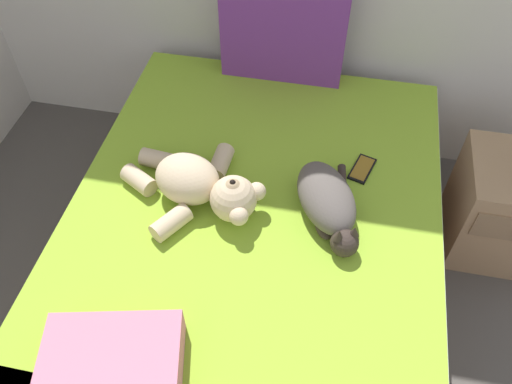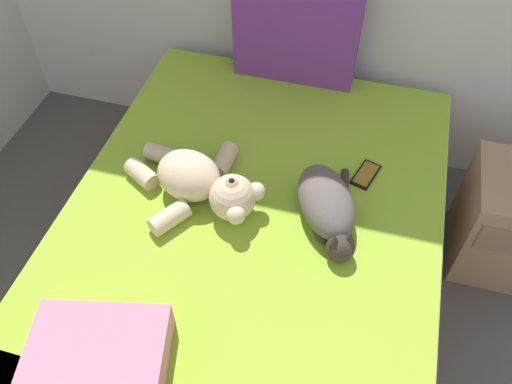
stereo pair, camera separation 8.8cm
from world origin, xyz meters
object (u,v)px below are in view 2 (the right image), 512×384
object	(u,v)px
cell_phone	(366,174)
nightstand	(512,222)
cat	(327,206)
patterned_cushion	(297,28)
throw_pillow	(99,353)
teddy_bear	(201,183)
bed	(249,264)

from	to	relation	value
cell_phone	nightstand	bearing A→B (deg)	14.45
cat	nightstand	bearing A→B (deg)	28.43
cat	cell_phone	xyz separation A→B (m)	(0.12, 0.25, -0.07)
patterned_cushion	throw_pillow	xyz separation A→B (m)	(-0.25, -1.52, -0.20)
teddy_bear	cell_phone	bearing A→B (deg)	25.00
throw_pillow	cat	bearing A→B (deg)	52.54
nightstand	cell_phone	bearing A→B (deg)	-165.55
cat	nightstand	distance (m)	0.96
cat	teddy_bear	world-z (taller)	teddy_bear
teddy_bear	nightstand	xyz separation A→B (m)	(1.25, 0.45, -0.37)
patterned_cushion	nightstand	xyz separation A→B (m)	(1.09, -0.38, -0.55)
cat	nightstand	size ratio (longest dim) A/B	0.87
throw_pillow	bed	bearing A→B (deg)	65.54
bed	patterned_cushion	xyz separation A→B (m)	(-0.04, 0.90, 0.53)
cell_phone	throw_pillow	distance (m)	1.17
patterned_cushion	teddy_bear	bearing A→B (deg)	-101.52
patterned_cushion	cell_phone	xyz separation A→B (m)	(0.42, -0.55, -0.25)
patterned_cushion	nightstand	world-z (taller)	patterned_cushion
cat	bed	bearing A→B (deg)	-159.86
cat	throw_pillow	bearing A→B (deg)	-127.46
teddy_bear	throw_pillow	distance (m)	0.70
teddy_bear	cell_phone	size ratio (longest dim) A/B	3.54
bed	nightstand	bearing A→B (deg)	26.43
teddy_bear	cell_phone	world-z (taller)	teddy_bear
teddy_bear	cell_phone	distance (m)	0.65
cell_phone	bed	bearing A→B (deg)	-137.60
patterned_cushion	throw_pillow	bearing A→B (deg)	-99.18
cat	throw_pillow	xyz separation A→B (m)	(-0.55, -0.72, -0.02)
throw_pillow	nightstand	world-z (taller)	throw_pillow
patterned_cushion	teddy_bear	xyz separation A→B (m)	(-0.17, -0.83, -0.17)
patterned_cushion	nightstand	size ratio (longest dim) A/B	1.10
bed	cell_phone	distance (m)	0.59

